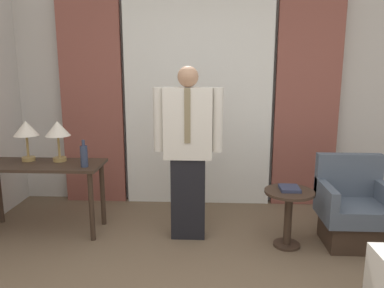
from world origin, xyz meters
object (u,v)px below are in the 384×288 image
desk (41,174)px  armchair (353,212)px  side_table (289,209)px  book (289,188)px  table_lamp_left (26,131)px  person (188,148)px  bottle_near_edge (84,156)px  table_lamp_right (58,131)px

desk → armchair: bearing=-2.5°
side_table → book: book is taller
table_lamp_left → book: bearing=-6.7°
side_table → book: bearing=81.8°
person → side_table: 1.11m
armchair → side_table: bearing=-171.9°
person → book: size_ratio=8.33×
person → side_table: size_ratio=3.06×
side_table → bottle_near_edge: bearing=176.4°
bottle_near_edge → person: size_ratio=0.16×
side_table → desk: bearing=174.7°
desk → person: size_ratio=0.74×
book → desk: bearing=175.3°
desk → table_lamp_left: bearing=147.1°
armchair → book: armchair is taller
armchair → person: bearing=177.2°
bottle_near_edge → book: (1.97, -0.10, -0.27)m
book → person: bearing=171.6°
desk → side_table: bearing=-5.3°
person → side_table: (0.95, -0.17, -0.54)m
table_lamp_right → desk: bearing=-147.1°
armchair → side_table: armchair is taller
person → table_lamp_left: bearing=174.3°
bottle_near_edge → armchair: size_ratio=0.32×
table_lamp_left → armchair: (3.25, -0.24, -0.72)m
table_lamp_right → person: person is taller
bottle_near_edge → side_table: (1.96, -0.12, -0.46)m
person → armchair: bearing=-2.8°
table_lamp_right → side_table: bearing=-8.2°
table_lamp_right → armchair: size_ratio=0.49×
table_lamp_right → book: bearing=-7.6°
table_lamp_right → book: size_ratio=2.06×
table_lamp_right → bottle_near_edge: table_lamp_right is taller
desk → side_table: desk is taller
table_lamp_left → bottle_near_edge: table_lamp_left is taller
table_lamp_right → bottle_near_edge: bearing=-32.4°
side_table → book: (0.00, 0.03, 0.19)m
person → book: (0.96, -0.14, -0.35)m
side_table → person: bearing=170.1°
table_lamp_right → book: 2.36m
person → side_table: person is taller
desk → table_lamp_left: table_lamp_left is taller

